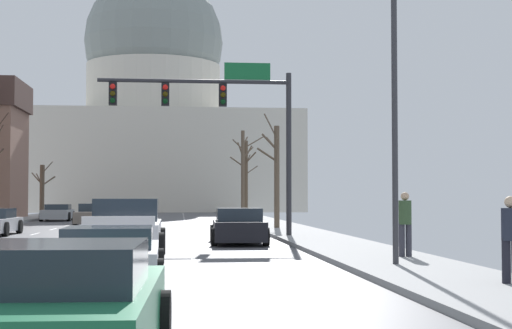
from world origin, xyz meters
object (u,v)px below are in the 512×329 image
Objects in this scene: sedan_oncoming_02 at (58,213)px; pedestrian_01 at (511,235)px; signal_gantry at (222,110)px; sedan_near_02 at (110,258)px; pickup_truck_near_01 at (125,232)px; sedan_near_03 at (61,312)px; pedestrian_00 at (405,221)px; sedan_oncoming_01 at (95,215)px; street_lamp_right at (384,55)px; sedan_near_00 at (238,227)px.

sedan_oncoming_02 is 44.50m from pedestrian_01.
sedan_oncoming_02 is at bearing 112.91° from signal_gantry.
sedan_near_02 is at bearing 169.36° from pedestrian_01.
pickup_truck_near_01 is (-3.22, -9.47, -4.52)m from signal_gantry.
sedan_near_03 is (0.17, -7.31, 0.05)m from sedan_near_02.
pedestrian_01 is at bearing -70.81° from sedan_oncoming_02.
signal_gantry reaches higher than sedan_near_03.
sedan_oncoming_01 is at bearing 112.17° from pedestrian_00.
pedestrian_01 is (0.11, -6.31, -0.06)m from pedestrian_00.
signal_gantry is 0.93× the size of street_lamp_right.
street_lamp_right reaches higher than sedan_near_03.
sedan_oncoming_02 is (-7.04, 33.75, -0.19)m from pickup_truck_near_01.
pickup_truck_near_01 is 25.29m from sedan_oncoming_01.
sedan_oncoming_01 is 1.02× the size of sedan_oncoming_02.
sedan_near_00 reaches higher than sedan_oncoming_01.
pedestrian_00 is (7.48, -1.96, 0.34)m from pickup_truck_near_01.
signal_gantry is at bearing 79.47° from sedan_near_02.
pedestrian_01 is (11.10, -33.31, 0.41)m from sedan_oncoming_01.
sedan_near_03 is at bearing -88.55° from pickup_truck_near_01.
sedan_near_00 reaches higher than sedan_near_03.
pedestrian_01 is (1.23, -4.16, -4.07)m from street_lamp_right.
sedan_near_00 is at bearing 75.19° from sedan_near_02.
sedan_near_03 is 2.59× the size of pedestrian_00.
sedan_oncoming_01 is (-9.88, 29.15, -4.48)m from street_lamp_right.
signal_gantry is 1.79× the size of sedan_oncoming_01.
sedan_near_00 is 2.92× the size of pedestrian_01.
pedestrian_00 is at bearing -14.67° from pickup_truck_near_01.
sedan_near_00 is 29.46m from sedan_oncoming_02.
street_lamp_right is 12.56m from sedan_near_03.
pedestrian_00 is at bearing 90.96° from pedestrian_01.
sedan_near_03 is (-6.00, -10.08, -4.50)m from street_lamp_right.
street_lamp_right is 8.15m from sedan_near_02.
street_lamp_right reaches higher than sedan_oncoming_01.
street_lamp_right is 1.82× the size of sedan_near_00.
pedestrian_01 is at bearing -73.57° from street_lamp_right.
pedestrian_00 is at bearing -67.83° from sedan_oncoming_01.
pedestrian_00 is at bearing -67.88° from sedan_oncoming_02.
street_lamp_right reaches higher than sedan_near_00.
sedan_near_02 is at bearing -145.97° from pedestrian_00.
sedan_near_03 is 48.51m from sedan_oncoming_02.
signal_gantry is 4.94× the size of pedestrian_01.
sedan_near_02 is 8.81m from pedestrian_00.
sedan_near_00 is (-2.68, 10.42, -4.49)m from street_lamp_right.
signal_gantry reaches higher than sedan_oncoming_01.
pedestrian_01 is at bearing -89.04° from pedestrian_00.
sedan_oncoming_01 is 2.77× the size of pedestrian_01.
sedan_near_00 is at bearing -68.98° from sedan_oncoming_01.
pedestrian_01 reaches higher than pickup_truck_near_01.
street_lamp_right is at bearing 106.43° from pedestrian_01.
signal_gantry is at bearing 98.13° from sedan_near_00.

